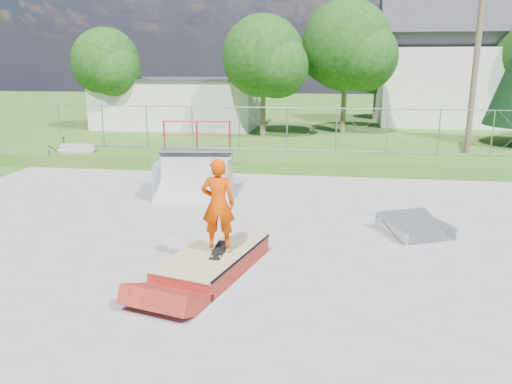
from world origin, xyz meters
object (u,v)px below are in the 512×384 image
grind_box (214,261)px  flat_bank_ramp (416,227)px  quarter_pipe (193,162)px  skater (218,207)px

grind_box → flat_bank_ramp: flat_bank_ramp is taller
quarter_pipe → skater: quarter_pipe is taller
quarter_pipe → flat_bank_ramp: bearing=-29.9°
flat_bank_ramp → skater: size_ratio=0.82×
flat_bank_ramp → skater: 5.18m
quarter_pipe → flat_bank_ramp: size_ratio=1.55×
grind_box → quarter_pipe: (-1.86, 5.40, 0.93)m
grind_box → skater: 1.14m
quarter_pipe → flat_bank_ramp: quarter_pipe is taller
quarter_pipe → skater: 5.79m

